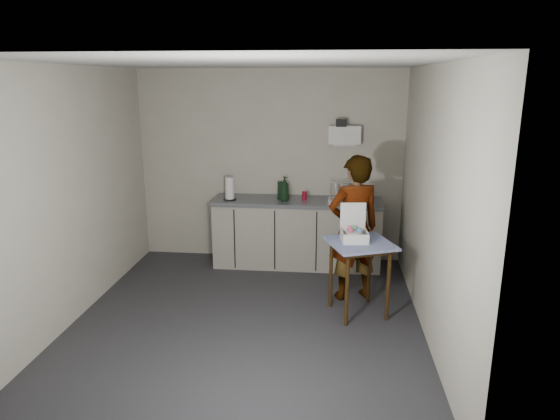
# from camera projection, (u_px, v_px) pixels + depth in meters

# --- Properties ---
(ground) EXTENTS (4.00, 4.00, 0.00)m
(ground) POSITION_uv_depth(u_px,v_px,m) (247.00, 320.00, 5.24)
(ground) COLOR #26252A
(ground) RESTS_ON ground
(wall_back) EXTENTS (3.60, 0.02, 2.60)m
(wall_back) POSITION_uv_depth(u_px,v_px,m) (270.00, 166.00, 6.82)
(wall_back) COLOR beige
(wall_back) RESTS_ON ground
(wall_right) EXTENTS (0.02, 4.00, 2.60)m
(wall_right) POSITION_uv_depth(u_px,v_px,m) (431.00, 205.00, 4.73)
(wall_right) COLOR beige
(wall_right) RESTS_ON ground
(wall_left) EXTENTS (0.02, 4.00, 2.60)m
(wall_left) POSITION_uv_depth(u_px,v_px,m) (72.00, 196.00, 5.09)
(wall_left) COLOR beige
(wall_left) RESTS_ON ground
(ceiling) EXTENTS (3.60, 4.00, 0.01)m
(ceiling) POSITION_uv_depth(u_px,v_px,m) (243.00, 63.00, 4.58)
(ceiling) COLOR silver
(ceiling) RESTS_ON wall_back
(kitchen_counter) EXTENTS (2.24, 0.62, 0.91)m
(kitchen_counter) POSITION_uv_depth(u_px,v_px,m) (297.00, 234.00, 6.73)
(kitchen_counter) COLOR black
(kitchen_counter) RESTS_ON ground
(wall_shelf) EXTENTS (0.42, 0.18, 0.37)m
(wall_shelf) POSITION_uv_depth(u_px,v_px,m) (345.00, 135.00, 6.54)
(wall_shelf) COLOR white
(wall_shelf) RESTS_ON ground
(side_table) EXTENTS (0.81, 0.81, 0.81)m
(side_table) POSITION_uv_depth(u_px,v_px,m) (360.00, 251.00, 5.24)
(side_table) COLOR #39240D
(side_table) RESTS_ON ground
(standing_man) EXTENTS (0.71, 0.60, 1.67)m
(standing_man) POSITION_uv_depth(u_px,v_px,m) (354.00, 228.00, 5.60)
(standing_man) COLOR #B2A593
(standing_man) RESTS_ON ground
(soap_bottle) EXTENTS (0.18, 0.18, 0.32)m
(soap_bottle) POSITION_uv_depth(u_px,v_px,m) (284.00, 189.00, 6.50)
(soap_bottle) COLOR black
(soap_bottle) RESTS_ON kitchen_counter
(soda_can) EXTENTS (0.06, 0.06, 0.12)m
(soda_can) POSITION_uv_depth(u_px,v_px,m) (304.00, 196.00, 6.57)
(soda_can) COLOR red
(soda_can) RESTS_ON kitchen_counter
(dark_bottle) EXTENTS (0.07, 0.07, 0.24)m
(dark_bottle) POSITION_uv_depth(u_px,v_px,m) (280.00, 190.00, 6.59)
(dark_bottle) COLOR black
(dark_bottle) RESTS_ON kitchen_counter
(paper_towel) EXTENTS (0.17, 0.17, 0.30)m
(paper_towel) POSITION_uv_depth(u_px,v_px,m) (230.00, 189.00, 6.57)
(paper_towel) COLOR black
(paper_towel) RESTS_ON kitchen_counter
(dish_rack) EXTENTS (0.38, 0.29, 0.27)m
(dish_rack) POSITION_uv_depth(u_px,v_px,m) (343.00, 196.00, 6.56)
(dish_rack) COLOR silver
(dish_rack) RESTS_ON kitchen_counter
(bakery_box) EXTENTS (0.30, 0.31, 0.38)m
(bakery_box) POSITION_uv_depth(u_px,v_px,m) (354.00, 233.00, 5.24)
(bakery_box) COLOR white
(bakery_box) RESTS_ON side_table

